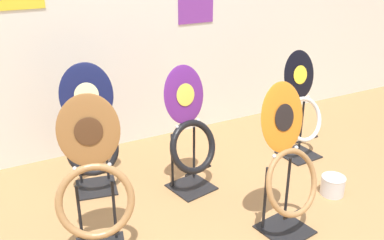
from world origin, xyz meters
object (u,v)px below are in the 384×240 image
Objects in this scene: toilet_seat_display_woodgrain at (94,187)px; toilet_seat_display_orange_sun at (288,165)px; toilet_seat_display_navy_moon at (91,132)px; paint_can at (333,185)px; toilet_seat_display_purple_note at (190,134)px; toilet_seat_display_jazz_black at (302,110)px.

toilet_seat_display_orange_sun is (1.05, -0.33, 0.02)m from toilet_seat_display_woodgrain.
toilet_seat_display_navy_moon reaches higher than paint_can.
toilet_seat_display_purple_note is at bearing -29.31° from toilet_seat_display_navy_moon.
toilet_seat_display_woodgrain is 1.10m from toilet_seat_display_orange_sun.
toilet_seat_display_orange_sun is at bearing -165.70° from paint_can.
toilet_seat_display_navy_moon reaches higher than toilet_seat_display_purple_note.
toilet_seat_display_navy_moon is (0.18, 0.70, 0.01)m from toilet_seat_display_woodgrain.
toilet_seat_display_navy_moon is at bearing 130.37° from toilet_seat_display_orange_sun.
toilet_seat_display_woodgrain is 1.04× the size of toilet_seat_display_navy_moon.
toilet_seat_display_orange_sun reaches higher than toilet_seat_display_purple_note.
toilet_seat_display_purple_note is at bearing -178.42° from toilet_seat_display_jazz_black.
toilet_seat_display_purple_note is at bearing 146.62° from paint_can.
toilet_seat_display_purple_note is at bearing 111.77° from toilet_seat_display_orange_sun.
paint_can is at bearing -6.61° from toilet_seat_display_woodgrain.
toilet_seat_display_orange_sun is at bearing -135.93° from toilet_seat_display_jazz_black.
toilet_seat_display_orange_sun reaches higher than toilet_seat_display_jazz_black.
toilet_seat_display_jazz_black is at bearing 72.17° from paint_can.
toilet_seat_display_jazz_black is at bearing 12.30° from toilet_seat_display_woodgrain.
paint_can is at bearing -31.73° from toilet_seat_display_navy_moon.
toilet_seat_display_woodgrain is 1.66m from paint_can.
toilet_seat_display_purple_note is (0.78, 0.36, -0.01)m from toilet_seat_display_woodgrain.
toilet_seat_display_navy_moon is 0.97× the size of toilet_seat_display_orange_sun.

